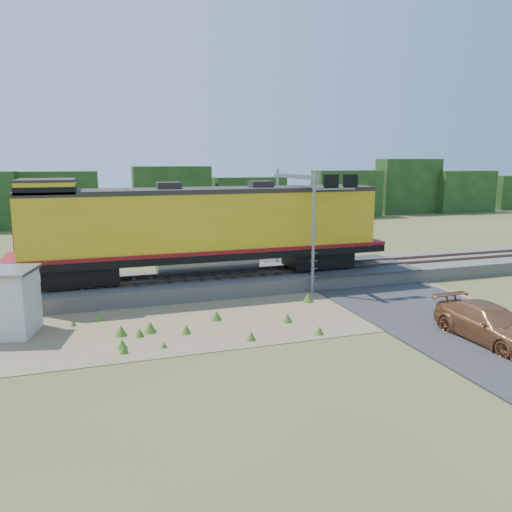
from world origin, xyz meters
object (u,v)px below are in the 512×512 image
object	(u,v)px
signal_gantry	(304,199)
car	(490,324)
shed	(6,302)
locomotive	(202,227)

from	to	relation	value
signal_gantry	car	world-z (taller)	signal_gantry
shed	signal_gantry	xyz separation A→B (m)	(15.41, 4.09, 3.68)
shed	car	size ratio (longest dim) A/B	0.56
signal_gantry	car	bearing A→B (deg)	-72.74
signal_gantry	shed	bearing A→B (deg)	-165.13
locomotive	shed	size ratio (longest dim) A/B	7.34
car	locomotive	bearing A→B (deg)	126.67
locomotive	shed	world-z (taller)	locomotive
shed	car	bearing A→B (deg)	-7.82
signal_gantry	locomotive	bearing A→B (deg)	173.66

